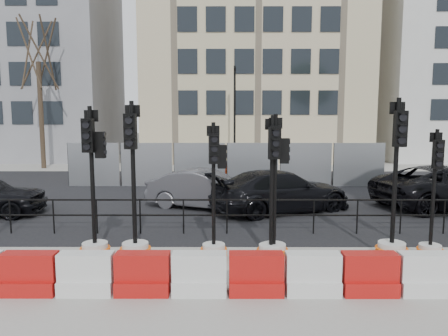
{
  "coord_description": "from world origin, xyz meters",
  "views": [
    {
      "loc": [
        -0.05,
        -10.57,
        3.38
      ],
      "look_at": [
        -0.09,
        3.0,
        1.63
      ],
      "focal_mm": 35.0,
      "sensor_mm": 36.0,
      "label": 1
    }
  ],
  "objects": [
    {
      "name": "heras_fencing",
      "position": [
        0.57,
        9.86,
        0.65
      ],
      "size": [
        14.33,
        1.72,
        2.0
      ],
      "color": "gray",
      "rests_on": "ground"
    },
    {
      "name": "building_cream",
      "position": [
        2.0,
        21.99,
        9.0
      ],
      "size": [
        15.0,
        10.06,
        18.0
      ],
      "color": "beige",
      "rests_on": "ground"
    },
    {
      "name": "road",
      "position": [
        0.0,
        7.0,
        0.01
      ],
      "size": [
        40.0,
        14.0,
        0.03
      ],
      "primitive_type": "cube",
      "color": "black",
      "rests_on": "ground"
    },
    {
      "name": "tree_bare_far",
      "position": [
        -11.0,
        15.5,
        6.65
      ],
      "size": [
        2.0,
        2.0,
        9.0
      ],
      "color": "#473828",
      "rests_on": "ground"
    },
    {
      "name": "traffic_signal_e",
      "position": [
        0.99,
        -1.02,
        0.68
      ],
      "size": [
        0.65,
        0.65,
        3.31
      ],
      "rotation": [
        0.0,
        0.0,
        0.24
      ],
      "color": "silver",
      "rests_on": "ground"
    },
    {
      "name": "traffic_signal_g",
      "position": [
        3.73,
        -1.0,
        0.76
      ],
      "size": [
        0.73,
        0.73,
        3.69
      ],
      "rotation": [
        0.0,
        0.0,
        0.04
      ],
      "color": "silver",
      "rests_on": "ground"
    },
    {
      "name": "barrier_row",
      "position": [
        0.0,
        -2.8,
        0.37
      ],
      "size": [
        16.75,
        0.5,
        0.8
      ],
      "color": "red",
      "rests_on": "ground"
    },
    {
      "name": "traffic_signal_d",
      "position": [
        -0.3,
        -0.92,
        0.75
      ],
      "size": [
        0.62,
        0.62,
        3.15
      ],
      "rotation": [
        0.0,
        0.0,
        0.13
      ],
      "color": "silver",
      "rests_on": "ground"
    },
    {
      "name": "traffic_signal_b",
      "position": [
        -3.01,
        -0.97,
        0.84
      ],
      "size": [
        0.69,
        0.69,
        3.51
      ],
      "rotation": [
        0.0,
        0.0,
        -0.13
      ],
      "color": "silver",
      "rests_on": "ground"
    },
    {
      "name": "car_c",
      "position": [
        1.84,
        4.01,
        0.71
      ],
      "size": [
        5.6,
        6.38,
        1.43
      ],
      "primitive_type": "imported",
      "rotation": [
        0.0,
        0.0,
        1.98
      ],
      "color": "black",
      "rests_on": "ground"
    },
    {
      "name": "sidewalk_near",
      "position": [
        0.0,
        -3.0,
        0.01
      ],
      "size": [
        40.0,
        6.0,
        0.02
      ],
      "primitive_type": "cube",
      "color": "gray",
      "rests_on": "ground"
    },
    {
      "name": "kerb_railing",
      "position": [
        0.0,
        1.2,
        0.69
      ],
      "size": [
        18.0,
        0.04,
        1.0
      ],
      "color": "black",
      "rests_on": "ground"
    },
    {
      "name": "building_grey",
      "position": [
        -14.0,
        21.99,
        7.0
      ],
      "size": [
        11.0,
        9.06,
        14.0
      ],
      "color": "gray",
      "rests_on": "ground"
    },
    {
      "name": "traffic_signal_f",
      "position": [
        1.07,
        -0.98,
        0.8
      ],
      "size": [
        0.66,
        0.66,
        3.34
      ],
      "rotation": [
        0.0,
        0.0,
        -0.08
      ],
      "color": "silver",
      "rests_on": "ground"
    },
    {
      "name": "traffic_signal_c",
      "position": [
        -2.09,
        -1.01,
        0.75
      ],
      "size": [
        0.71,
        0.71,
        3.62
      ],
      "rotation": [
        0.0,
        0.0,
        -0.09
      ],
      "color": "silver",
      "rests_on": "ground"
    },
    {
      "name": "sidewalk_far",
      "position": [
        0.0,
        16.0,
        0.01
      ],
      "size": [
        40.0,
        4.0,
        0.02
      ],
      "primitive_type": "cube",
      "color": "gray",
      "rests_on": "ground"
    },
    {
      "name": "traffic_signal_h",
      "position": [
        4.66,
        -0.89,
        0.62
      ],
      "size": [
        0.59,
        0.59,
        3.0
      ],
      "rotation": [
        0.0,
        0.0,
        -0.06
      ],
      "color": "silver",
      "rests_on": "ground"
    },
    {
      "name": "lamp_post_far",
      "position": [
        0.5,
        14.98,
        3.22
      ],
      "size": [
        0.12,
        0.56,
        6.0
      ],
      "color": "black",
      "rests_on": "ground"
    },
    {
      "name": "car_b",
      "position": [
        -0.73,
        4.48,
        0.68
      ],
      "size": [
        4.28,
        5.12,
        1.36
      ],
      "primitive_type": "imported",
      "rotation": [
        0.0,
        0.0,
        1.19
      ],
      "color": "#48484D",
      "rests_on": "ground"
    },
    {
      "name": "ground",
      "position": [
        0.0,
        0.0,
        0.0
      ],
      "size": [
        120.0,
        120.0,
        0.0
      ],
      "primitive_type": "plane",
      "color": "#51514C",
      "rests_on": "ground"
    }
  ]
}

